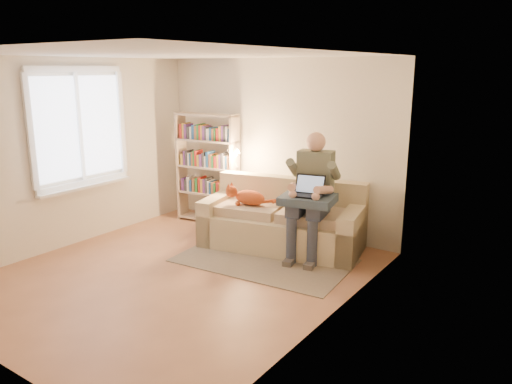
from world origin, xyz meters
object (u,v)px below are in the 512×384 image
Objects in this scene: sofa at (283,223)px; person at (312,189)px; bookshelf at (207,163)px; cat at (244,197)px; laptop at (314,191)px.

person is at bearing -19.93° from sofa.
bookshelf reaches higher than person.
cat is at bearing -33.37° from bookshelf.
person is 2.41× the size of cat.
person is 3.70× the size of laptop.
bookshelf is at bearing 157.31° from sofa.
bookshelf is at bearing 141.97° from cat.
person is 0.17m from laptop.
person is 0.93× the size of bookshelf.
cat is (-0.49, -0.25, 0.37)m from sofa.
bookshelf is (-1.62, 0.31, 0.64)m from sofa.
person reaches higher than sofa.
sofa is 0.85m from laptop.
sofa is 5.30× the size of laptop.
sofa is at bearing -18.03° from bookshelf.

